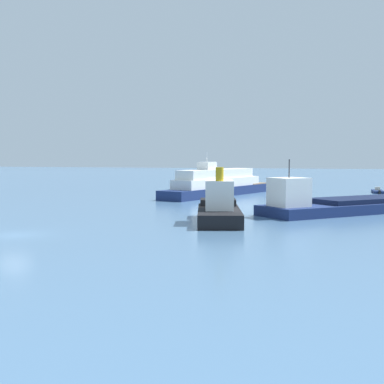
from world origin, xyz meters
TOP-DOWN VIEW (x-y plane):
  - ground_plane at (0.00, 0.00)m, footprint 400.00×400.00m
  - tugboat at (13.53, 11.71)m, footprint 6.02×11.45m
  - white_riverboat at (7.43, 42.69)m, footprint 12.61×24.44m
  - fishing_skiff at (31.03, 54.42)m, footprint 1.62×5.22m

SIDE VIEW (x-z plane):
  - ground_plane at x=0.00m, z-range 0.00..0.00m
  - fishing_skiff at x=31.03m, z-range -0.22..0.68m
  - tugboat at x=13.53m, z-range -1.23..3.78m
  - white_riverboat at x=7.43m, z-range -1.51..4.90m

